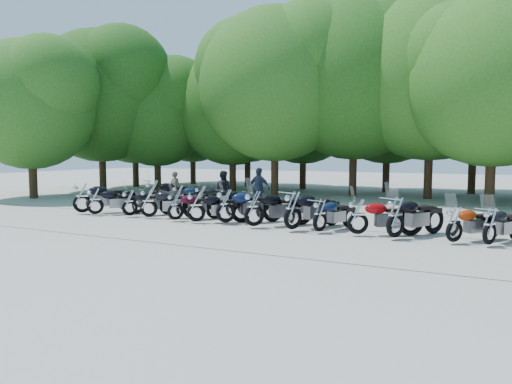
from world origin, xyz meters
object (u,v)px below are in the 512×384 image
at_px(motorcycle_12, 454,223).
at_px(rider_1, 223,190).
at_px(motorcycle_0, 82,197).
at_px(rider_0, 175,188).
at_px(motorcycle_10, 358,215).
at_px(motorcycle_11, 395,216).
at_px(motorcycle_4, 175,205).
at_px(motorcycle_13, 490,225).
at_px(motorcycle_2, 130,202).
at_px(motorcycle_14, 153,193).
at_px(motorcycle_1, 95,200).
at_px(motorcycle_5, 196,206).
at_px(motorcycle_7, 254,207).
at_px(motorcycle_16, 201,197).
at_px(motorcycle_3, 149,201).
at_px(motorcycle_8, 293,209).
at_px(motorcycle_15, 179,196).
at_px(rider_2, 259,188).
at_px(motorcycle_9, 320,214).
at_px(motorcycle_6, 226,205).

height_order(motorcycle_12, rider_1, rider_1).
relative_size(motorcycle_0, rider_0, 1.58).
height_order(motorcycle_10, rider_0, rider_0).
bearing_deg(motorcycle_11, motorcycle_12, -147.06).
xyz_separation_m(motorcycle_4, motorcycle_13, (10.15, 0.01, -0.01)).
relative_size(motorcycle_10, rider_0, 1.40).
xyz_separation_m(motorcycle_2, motorcycle_14, (-0.89, 2.53, 0.12)).
height_order(motorcycle_1, motorcycle_12, motorcycle_1).
bearing_deg(motorcycle_11, motorcycle_5, 30.76).
height_order(motorcycle_7, motorcycle_12, motorcycle_7).
xyz_separation_m(motorcycle_14, rider_0, (0.05, 1.57, 0.08)).
distance_m(motorcycle_0, motorcycle_16, 4.81).
bearing_deg(rider_1, motorcycle_4, 78.64).
relative_size(motorcycle_3, motorcycle_14, 0.91).
relative_size(motorcycle_4, motorcycle_16, 0.97).
height_order(motorcycle_8, motorcycle_15, motorcycle_8).
bearing_deg(motorcycle_16, motorcycle_4, 141.35).
bearing_deg(motorcycle_13, motorcycle_12, 29.23).
relative_size(motorcycle_4, motorcycle_13, 1.02).
distance_m(motorcycle_1, rider_2, 6.84).
xyz_separation_m(motorcycle_3, motorcycle_9, (6.82, -0.19, -0.05)).
height_order(motorcycle_10, motorcycle_12, motorcycle_10).
relative_size(motorcycle_10, rider_1, 1.32).
bearing_deg(motorcycle_16, motorcycle_3, 113.98).
relative_size(motorcycle_0, motorcycle_1, 1.15).
bearing_deg(rider_2, motorcycle_5, 94.03).
bearing_deg(rider_1, motorcycle_3, 59.10).
height_order(motorcycle_12, motorcycle_13, motorcycle_13).
height_order(motorcycle_1, motorcycle_15, motorcycle_1).
xyz_separation_m(motorcycle_9, motorcycle_13, (4.68, 0.03, -0.01)).
bearing_deg(rider_2, motorcycle_15, 35.87).
bearing_deg(motorcycle_9, motorcycle_3, 19.87).
xyz_separation_m(motorcycle_8, motorcycle_11, (3.14, 0.03, -0.03)).
xyz_separation_m(motorcycle_4, motorcycle_5, (0.92, -0.05, 0.03)).
bearing_deg(motorcycle_6, rider_2, -36.19).
xyz_separation_m(motorcycle_3, motorcycle_16, (0.62, 2.69, -0.04)).
bearing_deg(motorcycle_12, motorcycle_3, 37.04).
xyz_separation_m(motorcycle_3, rider_2, (2.51, 4.42, 0.27)).
xyz_separation_m(motorcycle_5, motorcycle_13, (9.23, 0.05, -0.04)).
relative_size(motorcycle_2, rider_0, 1.32).
height_order(motorcycle_16, rider_1, rider_1).
bearing_deg(motorcycle_15, motorcycle_3, 140.28).
bearing_deg(motorcycle_13, motorcycle_15, 14.53).
relative_size(motorcycle_7, rider_2, 1.35).
bearing_deg(motorcycle_2, motorcycle_8, -148.81).
height_order(motorcycle_10, rider_1, rider_1).
relative_size(motorcycle_12, rider_0, 1.29).
bearing_deg(motorcycle_3, motorcycle_6, -114.83).
xyz_separation_m(motorcycle_11, rider_2, (-6.58, 4.65, 0.22)).
relative_size(motorcycle_1, motorcycle_14, 0.87).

